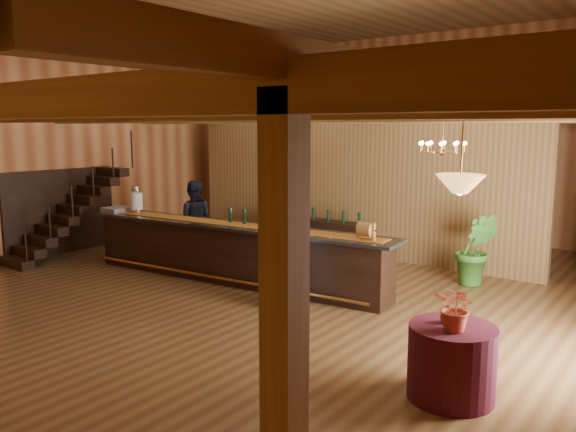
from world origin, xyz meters
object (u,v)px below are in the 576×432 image
Objects in this scene: tasting_bar at (232,252)px; bartender at (279,236)px; backbar_shelf at (313,236)px; staff_second at (194,220)px; floor_plant at (476,249)px; round_table at (452,362)px; chandelier_right at (443,146)px; guest at (282,259)px; beverage_dispenser at (136,200)px; pendant_lamp at (460,184)px; chandelier_left at (284,130)px; raffle_drum at (366,230)px.

tasting_bar is 3.96× the size of bartender.
staff_second reaches higher than backbar_shelf.
tasting_bar is 4.67m from floor_plant.
chandelier_right is at bearing 114.59° from round_table.
tasting_bar is 5.60m from round_table.
staff_second is 4.05m from guest.
beverage_dispenser is 0.62× the size of round_table.
chandelier_right reaches higher than staff_second.
beverage_dispenser is 0.21× the size of backbar_shelf.
chandelier_right reaches higher than beverage_dispenser.
beverage_dispenser is 8.10m from pendant_lamp.
tasting_bar is at bearing 158.37° from pendant_lamp.
chandelier_right is 0.89× the size of pendant_lamp.
pendant_lamp reaches higher than guest.
bartender is (-0.02, -0.15, -2.07)m from chandelier_left.
staff_second is (-5.53, -0.67, -1.76)m from chandelier_right.
guest is (-3.44, 1.39, -1.58)m from pendant_lamp.
raffle_drum is at bearing 136.24° from pendant_lamp.
beverage_dispenser is 7.10m from floor_plant.
chandelier_left is at bearing 140.63° from staff_second.
beverage_dispenser is 5.45m from raffle_drum.
staff_second is (-7.18, 2.94, -1.50)m from pendant_lamp.
tasting_bar is at bearing 4.29° from beverage_dispenser.
staff_second reaches higher than tasting_bar.
round_table is 0.69× the size of floor_plant.
bartender is at bearing 137.37° from staff_second.
raffle_drum is 0.43× the size of chandelier_right.
guest is at bearing 158.02° from round_table.
raffle_drum is at bearing 136.24° from round_table.
chandelier_right reaches higher than backbar_shelf.
raffle_drum is 3.48m from pendant_lamp.
chandelier_right is at bearing 44.45° from guest.
bartender is (0.74, -2.28, 0.46)m from backbar_shelf.
backbar_shelf is 7.35m from round_table.
round_table is 1.07× the size of pendant_lamp.
tasting_bar is 2.36× the size of backbar_shelf.
round_table is at bearing -65.41° from chandelier_right.
tasting_bar is 4.40m from chandelier_right.
beverage_dispenser reaches higher than backbar_shelf.
chandelier_right reaches higher than round_table.
pendant_lamp is (5.34, -5.05, 2.00)m from backbar_shelf.
floor_plant is at bearing 105.88° from pendant_lamp.
backbar_shelf is at bearing 174.28° from floor_plant.
beverage_dispenser is at bearing 178.79° from tasting_bar.
round_table is at bearing 0.00° from pendant_lamp.
guest is (-1.06, -0.89, -0.49)m from raffle_drum.
raffle_drum is 0.19× the size of staff_second.
chandelier_left is at bearing 147.45° from pendant_lamp.
staff_second reaches higher than beverage_dispenser.
guest is at bearing 152.01° from bartender.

